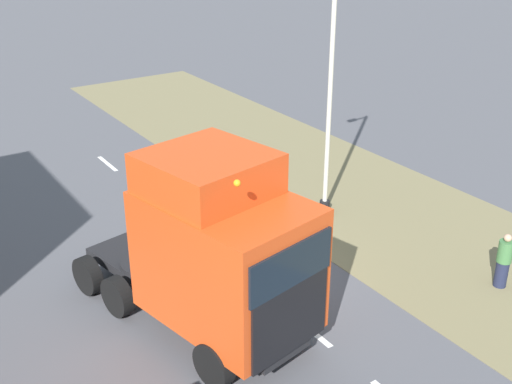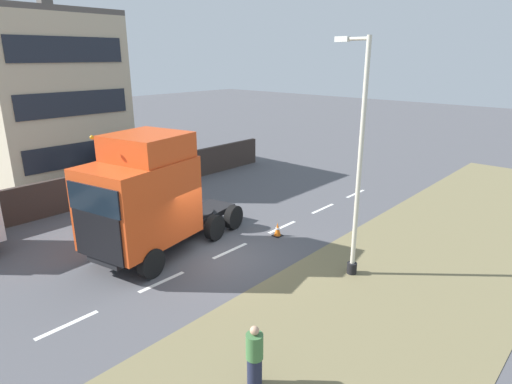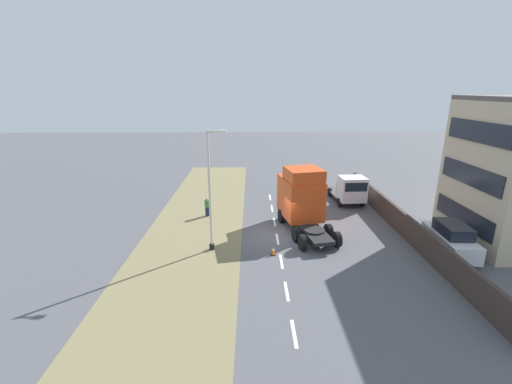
{
  "view_description": "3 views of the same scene",
  "coord_description": "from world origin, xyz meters",
  "px_view_note": "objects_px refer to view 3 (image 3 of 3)",
  "views": [
    {
      "loc": [
        8.14,
        12.46,
        9.46
      ],
      "look_at": [
        -0.72,
        -0.82,
        2.18
      ],
      "focal_mm": 45.0,
      "sensor_mm": 36.0,
      "label": 1
    },
    {
      "loc": [
        -10.76,
        9.79,
        7.17
      ],
      "look_at": [
        -1.6,
        -0.41,
        2.79
      ],
      "focal_mm": 30.0,
      "sensor_mm": 36.0,
      "label": 2
    },
    {
      "loc": [
        -1.81,
        -22.56,
        10.08
      ],
      "look_at": [
        -1.47,
        1.56,
        2.76
      ],
      "focal_mm": 24.0,
      "sensor_mm": 36.0,
      "label": 3
    }
  ],
  "objects_px": {
    "lorry_cab": "(301,197)",
    "flatbed_truck": "(350,190)",
    "pedestrian": "(207,207)",
    "traffic_cone_lead": "(273,251)",
    "lamp_post": "(211,197)",
    "parked_car": "(450,239)"
  },
  "relations": [
    {
      "from": "lorry_cab",
      "to": "flatbed_truck",
      "type": "distance_m",
      "value": 7.14
    },
    {
      "from": "flatbed_truck",
      "to": "pedestrian",
      "type": "xyz_separation_m",
      "value": [
        -12.46,
        -2.63,
        -0.66
      ]
    },
    {
      "from": "lorry_cab",
      "to": "traffic_cone_lead",
      "type": "height_order",
      "value": "lorry_cab"
    },
    {
      "from": "lamp_post",
      "to": "traffic_cone_lead",
      "type": "distance_m",
      "value": 5.16
    },
    {
      "from": "traffic_cone_lead",
      "to": "parked_car",
      "type": "bearing_deg",
      "value": 0.02
    },
    {
      "from": "lamp_post",
      "to": "pedestrian",
      "type": "relative_size",
      "value": 4.93
    },
    {
      "from": "lorry_cab",
      "to": "lamp_post",
      "type": "relative_size",
      "value": 0.92
    },
    {
      "from": "flatbed_truck",
      "to": "lamp_post",
      "type": "distance_m",
      "value": 14.51
    },
    {
      "from": "lorry_cab",
      "to": "pedestrian",
      "type": "distance_m",
      "value": 7.86
    },
    {
      "from": "flatbed_truck",
      "to": "traffic_cone_lead",
      "type": "xyz_separation_m",
      "value": [
        -7.47,
        -9.58,
        -1.14
      ]
    },
    {
      "from": "parked_car",
      "to": "traffic_cone_lead",
      "type": "relative_size",
      "value": 7.77
    },
    {
      "from": "flatbed_truck",
      "to": "pedestrian",
      "type": "height_order",
      "value": "flatbed_truck"
    },
    {
      "from": "flatbed_truck",
      "to": "parked_car",
      "type": "relative_size",
      "value": 1.23
    },
    {
      "from": "parked_car",
      "to": "pedestrian",
      "type": "xyz_separation_m",
      "value": [
        -16.15,
        6.94,
        -0.23
      ]
    },
    {
      "from": "lorry_cab",
      "to": "flatbed_truck",
      "type": "height_order",
      "value": "lorry_cab"
    },
    {
      "from": "lamp_post",
      "to": "pedestrian",
      "type": "height_order",
      "value": "lamp_post"
    },
    {
      "from": "lorry_cab",
      "to": "traffic_cone_lead",
      "type": "xyz_separation_m",
      "value": [
        -2.37,
        -4.65,
        -2.02
      ]
    },
    {
      "from": "parked_car",
      "to": "lamp_post",
      "type": "bearing_deg",
      "value": 179.86
    },
    {
      "from": "flatbed_truck",
      "to": "lamp_post",
      "type": "relative_size",
      "value": 0.71
    },
    {
      "from": "flatbed_truck",
      "to": "pedestrian",
      "type": "bearing_deg",
      "value": 8.86
    },
    {
      "from": "flatbed_truck",
      "to": "pedestrian",
      "type": "relative_size",
      "value": 3.51
    },
    {
      "from": "lorry_cab",
      "to": "lamp_post",
      "type": "bearing_deg",
      "value": -159.47
    }
  ]
}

